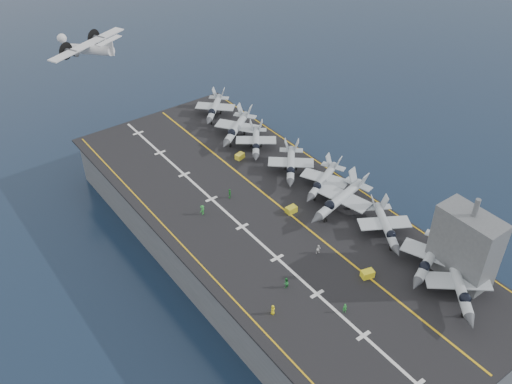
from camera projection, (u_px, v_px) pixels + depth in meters
ground at (268, 256)px, 109.82m from camera, size 500.00×500.00×0.00m
hull at (269, 236)px, 106.83m from camera, size 36.00×90.00×10.00m
flight_deck at (269, 215)px, 103.72m from camera, size 38.00×92.00×0.40m
foul_line at (282, 208)px, 105.02m from camera, size 0.35×90.00×0.02m
landing_centerline at (242, 227)px, 100.73m from camera, size 0.50×90.00×0.02m
deck_edge_port at (189, 252)px, 95.49m from camera, size 0.25×90.00×0.02m
deck_edge_stbd at (343, 179)px, 112.40m from camera, size 0.25×90.00×0.02m
island_superstructure at (467, 238)px, 86.91m from camera, size 5.00×10.00×15.00m
fighter_jet_0 at (459, 284)px, 86.03m from camera, size 17.20×17.85×5.19m
fighter_jet_1 at (431, 256)px, 90.98m from camera, size 17.36×14.65×5.12m
fighter_jet_2 at (386, 225)px, 97.49m from camera, size 14.68×16.24×4.70m
fighter_jet_3 at (340, 198)px, 102.89m from camera, size 17.79×13.84×5.49m
fighter_jet_4 at (323, 179)px, 108.22m from camera, size 16.34×14.20×4.77m
fighter_jet_5 at (291, 164)px, 112.55m from camera, size 15.81×16.34×4.75m
fighter_jet_6 at (256, 141)px, 119.62m from camera, size 14.57×15.43×4.47m
fighter_jet_7 at (237, 127)px, 123.63m from camera, size 17.74×16.60×5.13m
fighter_jet_8 at (215, 107)px, 131.31m from camera, size 15.88×15.87×4.68m
tow_cart_a at (368, 274)px, 90.50m from camera, size 2.27×1.77×1.20m
tow_cart_b at (291, 210)px, 103.68m from camera, size 2.01×1.32×1.20m
tow_cart_c at (240, 156)px, 118.01m from camera, size 2.15×1.68×1.14m
crew_0 at (273, 310)px, 84.20m from camera, size 1.21×1.04×1.70m
crew_2 at (286, 283)px, 88.43m from camera, size 1.31×1.01×1.95m
crew_3 at (202, 210)px, 103.00m from camera, size 1.35×1.10×1.94m
crew_4 at (230, 193)px, 106.95m from camera, size 1.31×1.45×2.02m
crew_6 at (345, 308)px, 84.45m from camera, size 1.17×1.15×1.64m
crew_7 at (319, 249)px, 94.75m from camera, size 1.11×0.81×1.73m
transport_plane at (89, 50)px, 130.71m from camera, size 26.49×22.93×5.26m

